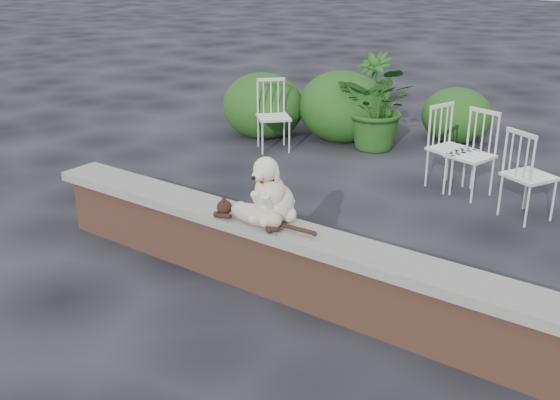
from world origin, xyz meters
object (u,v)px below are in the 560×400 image
Objects in this scene: potted_plant_a at (380,106)px; chair_b at (471,154)px; potted_plant_b at (373,86)px; chair_c at (530,174)px; chair_a at (273,116)px; dog at (275,187)px; cat at (255,213)px; chair_e at (452,148)px.

chair_b is at bearing -30.54° from potted_plant_a.
chair_c is at bearing -39.26° from potted_plant_b.
chair_c is 3.51m from chair_a.
chair_c is at bearing -28.13° from potted_plant_a.
dog reaches higher than chair_a.
cat is 1.13× the size of chair_e.
potted_plant_a is at bearing 106.06° from dog.
cat is at bearing -118.48° from dog.
dog is 0.60× the size of chair_e.
dog is 0.48× the size of potted_plant_a.
potted_plant_a reaches higher than chair_e.
chair_b is at bearing -48.86° from chair_a.
chair_a is (-2.28, 3.04, -0.39)m from dog.
potted_plant_a is 1.12× the size of potted_plant_b.
chair_a is (-2.20, 3.19, -0.20)m from cat.
cat is 3.15m from chair_b.
dog reaches higher than potted_plant_b.
chair_e is 0.80× the size of potted_plant_a.
chair_c is 0.89× the size of potted_plant_b.
chair_e reaches higher than cat.
chair_c is (1.21, 2.64, -0.39)m from dog.
potted_plant_b is (-3.22, 2.63, 0.06)m from chair_c.
potted_plant_b is at bearing 110.40° from dog.
chair_a is 2.76m from chair_b.
chair_c and chair_a have the same top height.
chair_a and chair_b have the same top height.
cat is 3.22m from chair_e.
cat is at bearing -102.25° from chair_a.
potted_plant_b is at bearing 150.27° from chair_b.
chair_c and chair_b have the same top height.
chair_e is at bearing 84.17° from cat.
dog is at bearing -99.97° from chair_a.
potted_plant_a is at bearing 104.43° from cat.
chair_e is 3.15m from potted_plant_b.
chair_c is at bearing 64.76° from cat.
chair_e is at bearing 4.56° from chair_c.
chair_a is at bearing 126.38° from dog.
potted_plant_a is at bearing -58.12° from potted_plant_b.
dog is 0.53× the size of cat.
chair_c is at bearing -53.28° from chair_a.
dog reaches higher than chair_b.
dog is 0.60× the size of chair_c.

